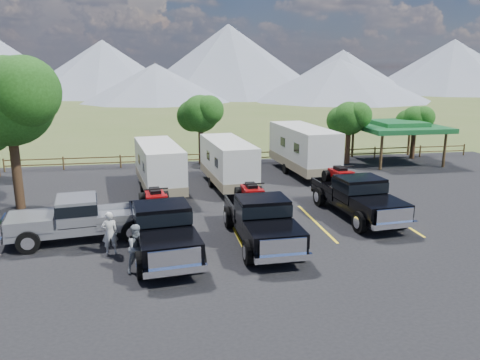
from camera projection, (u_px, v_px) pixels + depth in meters
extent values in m
plane|color=#465825|center=(301.00, 259.00, 18.11)|extent=(320.00, 320.00, 0.00)
cube|color=black|center=(281.00, 233.00, 20.98)|extent=(44.00, 34.00, 0.04)
cube|color=yellow|center=(145.00, 233.00, 20.89)|extent=(0.12, 5.50, 0.01)
cube|color=yellow|center=(233.00, 228.00, 21.58)|extent=(0.12, 5.50, 0.01)
cube|color=yellow|center=(316.00, 223.00, 22.27)|extent=(0.12, 5.50, 0.01)
cube|color=yellow|center=(394.00, 218.00, 22.96)|extent=(0.12, 5.50, 0.01)
cylinder|color=black|center=(16.00, 167.00, 24.04)|extent=(0.48, 0.48, 4.48)
sphere|color=#194010|center=(9.00, 101.00, 23.24)|extent=(4.48, 4.48, 4.48)
sphere|color=#194010|center=(24.00, 92.00, 22.53)|extent=(3.52, 3.52, 3.52)
cylinder|color=black|center=(348.00, 146.00, 35.59)|extent=(0.39, 0.39, 2.80)
sphere|color=#194010|center=(349.00, 118.00, 35.10)|extent=(2.52, 2.52, 2.52)
sphere|color=#194010|center=(359.00, 115.00, 34.70)|extent=(1.98, 1.98, 1.98)
sphere|color=#194010|center=(341.00, 120.00, 35.43)|extent=(2.16, 2.16, 2.16)
cylinder|color=black|center=(413.00, 143.00, 37.62)|extent=(0.38, 0.38, 2.52)
sphere|color=#194010|center=(415.00, 120.00, 37.17)|extent=(2.24, 2.24, 2.24)
sphere|color=#194010|center=(424.00, 117.00, 36.81)|extent=(1.76, 1.76, 1.76)
sphere|color=#194010|center=(407.00, 122.00, 37.47)|extent=(1.92, 1.92, 1.92)
cylinder|color=black|center=(201.00, 144.00, 35.58)|extent=(0.41, 0.41, 3.08)
sphere|color=#194010|center=(200.00, 114.00, 35.03)|extent=(2.80, 2.80, 2.80)
sphere|color=#194010|center=(209.00, 110.00, 34.59)|extent=(2.20, 2.20, 2.20)
sphere|color=#194010|center=(193.00, 116.00, 35.40)|extent=(2.40, 2.40, 2.40)
cylinder|color=#503D22|center=(4.00, 165.00, 32.93)|extent=(0.12, 0.12, 1.00)
cylinder|color=#503D22|center=(63.00, 163.00, 33.62)|extent=(0.12, 0.12, 1.00)
cylinder|color=#503D22|center=(121.00, 162.00, 34.31)|extent=(0.12, 0.12, 1.00)
cylinder|color=#503D22|center=(175.00, 160.00, 35.00)|extent=(0.12, 0.12, 1.00)
cylinder|color=#503D22|center=(228.00, 158.00, 35.69)|extent=(0.12, 0.12, 1.00)
cylinder|color=#503D22|center=(279.00, 156.00, 36.38)|extent=(0.12, 0.12, 1.00)
cylinder|color=#503D22|center=(328.00, 154.00, 37.07)|extent=(0.12, 0.12, 1.00)
cylinder|color=#503D22|center=(375.00, 153.00, 37.76)|extent=(0.12, 0.12, 1.00)
cylinder|color=#503D22|center=(420.00, 151.00, 38.45)|extent=(0.12, 0.12, 1.00)
cylinder|color=#503D22|center=(464.00, 150.00, 39.13)|extent=(0.12, 0.12, 1.00)
cube|color=#503D22|center=(254.00, 158.00, 36.04)|extent=(36.00, 0.06, 0.08)
cube|color=#503D22|center=(254.00, 153.00, 35.95)|extent=(36.00, 0.06, 0.08)
cylinder|color=#503D22|center=(381.00, 152.00, 33.48)|extent=(0.20, 0.20, 2.60)
cylinder|color=#503D22|center=(353.00, 142.00, 38.27)|extent=(0.20, 0.20, 2.60)
cylinder|color=#503D22|center=(445.00, 150.00, 34.34)|extent=(0.20, 0.20, 2.60)
cylinder|color=#503D22|center=(409.00, 140.00, 39.13)|extent=(0.20, 0.20, 2.60)
cube|color=#1B612E|center=(398.00, 127.00, 35.96)|extent=(6.20, 6.20, 0.35)
cube|color=#1B612E|center=(398.00, 123.00, 35.89)|extent=(3.50, 3.50, 0.35)
cone|color=gray|center=(104.00, 68.00, 120.48)|extent=(44.00, 44.00, 14.00)
cone|color=gray|center=(228.00, 60.00, 121.70)|extent=(52.00, 52.00, 18.00)
cone|color=gray|center=(342.00, 71.00, 134.00)|extent=(40.00, 40.00, 12.00)
cone|color=gray|center=(452.00, 66.00, 135.34)|extent=(50.00, 50.00, 15.00)
cone|color=gray|center=(156.00, 83.00, 99.51)|extent=(32.00, 32.00, 8.00)
cone|color=gray|center=(339.00, 80.00, 103.42)|extent=(40.00, 40.00, 9.00)
cube|color=black|center=(162.00, 236.00, 18.58)|extent=(2.73, 6.48, 0.40)
cube|color=black|center=(170.00, 245.00, 16.51)|extent=(2.33, 2.21, 0.55)
cube|color=black|center=(162.00, 218.00, 18.27)|extent=(2.26, 1.94, 1.10)
cube|color=black|center=(162.00, 214.00, 18.23)|extent=(2.31, 2.02, 0.50)
cube|color=black|center=(156.00, 214.00, 20.36)|extent=(2.40, 2.87, 0.61)
cube|color=white|center=(175.00, 259.00, 15.48)|extent=(1.76, 0.29, 0.61)
cube|color=white|center=(176.00, 271.00, 15.52)|extent=(2.17, 0.44, 0.24)
cube|color=white|center=(153.00, 213.00, 21.67)|extent=(2.17, 0.42, 0.24)
cylinder|color=black|center=(141.00, 265.00, 16.30)|extent=(0.44, 1.02, 0.99)
cylinder|color=black|center=(199.00, 258.00, 16.88)|extent=(0.44, 1.02, 0.99)
cylinder|color=black|center=(132.00, 225.00, 20.37)|extent=(0.44, 1.02, 0.99)
cylinder|color=black|center=(179.00, 221.00, 20.95)|extent=(0.44, 1.02, 0.99)
cube|color=maroon|center=(155.00, 197.00, 20.18)|extent=(0.93, 1.51, 0.39)
cube|color=black|center=(155.00, 191.00, 20.12)|extent=(0.53, 0.87, 0.20)
cube|color=maroon|center=(157.00, 199.00, 19.59)|extent=(0.92, 0.48, 0.24)
cylinder|color=black|center=(156.00, 189.00, 19.60)|extent=(0.99, 0.18, 0.07)
cylinder|color=black|center=(145.00, 207.00, 19.53)|extent=(0.36, 0.65, 0.62)
cylinder|color=black|center=(169.00, 205.00, 19.81)|extent=(0.36, 0.65, 0.62)
cylinder|color=black|center=(143.00, 199.00, 20.66)|extent=(0.36, 0.65, 0.62)
cylinder|color=black|center=(165.00, 198.00, 20.94)|extent=(0.36, 0.65, 0.62)
cube|color=black|center=(261.00, 227.00, 19.64)|extent=(2.12, 6.20, 0.39)
cube|color=black|center=(275.00, 235.00, 17.57)|extent=(2.12, 1.99, 0.54)
cube|color=black|center=(262.00, 210.00, 19.33)|extent=(2.07, 1.73, 1.08)
cube|color=black|center=(262.00, 206.00, 19.30)|extent=(2.11, 1.79, 0.49)
cube|color=black|center=(251.00, 207.00, 21.42)|extent=(2.13, 2.64, 0.59)
cube|color=white|center=(283.00, 247.00, 16.54)|extent=(1.73, 0.12, 0.59)
cube|color=white|center=(283.00, 258.00, 16.57)|extent=(2.12, 0.24, 0.24)
cube|color=white|center=(245.00, 206.00, 22.74)|extent=(2.12, 0.22, 0.24)
cylinder|color=black|center=(249.00, 252.00, 17.45)|extent=(0.34, 0.98, 0.97)
cylinder|color=black|center=(301.00, 248.00, 17.85)|extent=(0.34, 0.98, 0.97)
cylinder|color=black|center=(229.00, 217.00, 21.53)|extent=(0.34, 0.98, 0.97)
cylinder|color=black|center=(271.00, 214.00, 21.92)|extent=(0.34, 0.98, 0.97)
cube|color=maroon|center=(251.00, 192.00, 21.25)|extent=(0.79, 1.42, 0.38)
cube|color=black|center=(251.00, 186.00, 21.19)|extent=(0.45, 0.82, 0.19)
cube|color=maroon|center=(254.00, 193.00, 20.66)|extent=(0.87, 0.40, 0.24)
cylinder|color=black|center=(254.00, 184.00, 20.67)|extent=(0.97, 0.09, 0.06)
cylinder|color=black|center=(244.00, 200.00, 20.64)|extent=(0.29, 0.61, 0.60)
cylinder|color=black|center=(265.00, 199.00, 20.83)|extent=(0.29, 0.61, 0.60)
cylinder|color=black|center=(238.00, 193.00, 21.77)|extent=(0.29, 0.61, 0.60)
cylinder|color=black|center=(259.00, 192.00, 21.96)|extent=(0.29, 0.61, 0.60)
cube|color=black|center=(357.00, 203.00, 23.05)|extent=(2.52, 6.40, 0.39)
cube|color=black|center=(381.00, 207.00, 20.98)|extent=(2.26, 2.14, 0.55)
cube|color=black|center=(359.00, 188.00, 22.74)|extent=(2.19, 1.87, 1.10)
cube|color=black|center=(360.00, 185.00, 22.70)|extent=(2.24, 1.94, 0.49)
cube|color=black|center=(339.00, 187.00, 24.84)|extent=(2.31, 2.80, 0.60)
cube|color=white|center=(395.00, 216.00, 19.94)|extent=(1.76, 0.23, 0.60)
cube|color=white|center=(395.00, 226.00, 19.98)|extent=(2.16, 0.37, 0.24)
cube|color=white|center=(328.00, 188.00, 26.16)|extent=(2.16, 0.35, 0.24)
cylinder|color=black|center=(360.00, 222.00, 20.80)|extent=(0.41, 1.01, 0.99)
cylinder|color=black|center=(401.00, 218.00, 21.32)|extent=(0.41, 1.01, 0.99)
cylinder|color=black|center=(319.00, 197.00, 24.88)|extent=(0.41, 1.01, 0.99)
cylinder|color=black|center=(354.00, 194.00, 25.40)|extent=(0.41, 1.01, 0.99)
cube|color=maroon|center=(340.00, 174.00, 24.66)|extent=(0.88, 1.48, 0.38)
cube|color=black|center=(340.00, 169.00, 24.60)|extent=(0.50, 0.86, 0.20)
cube|color=maroon|center=(345.00, 174.00, 24.07)|extent=(0.91, 0.45, 0.24)
cylinder|color=black|center=(345.00, 167.00, 24.08)|extent=(0.99, 0.15, 0.07)
cylinder|color=black|center=(336.00, 181.00, 24.02)|extent=(0.33, 0.64, 0.61)
cylinder|color=black|center=(354.00, 180.00, 24.27)|extent=(0.33, 0.64, 0.61)
cylinder|color=black|center=(326.00, 176.00, 25.16)|extent=(0.33, 0.64, 0.61)
cylinder|color=black|center=(343.00, 175.00, 25.40)|extent=(0.33, 0.64, 0.61)
cube|color=silver|center=(159.00, 164.00, 27.35)|extent=(2.96, 6.85, 2.39)
cube|color=#7D7056|center=(160.00, 180.00, 27.57)|extent=(2.98, 6.88, 0.53)
cube|color=black|center=(143.00, 167.00, 25.45)|extent=(0.12, 0.79, 0.53)
cube|color=black|center=(182.00, 165.00, 26.08)|extent=(0.12, 0.79, 0.53)
cylinder|color=black|center=(142.00, 187.00, 27.63)|extent=(0.30, 0.64, 0.62)
cylinder|color=black|center=(176.00, 185.00, 28.22)|extent=(0.30, 0.64, 0.62)
cube|color=black|center=(171.00, 203.00, 23.84)|extent=(0.31, 1.59, 0.09)
cube|color=silver|center=(228.00, 160.00, 28.44)|extent=(2.71, 6.84, 2.40)
cube|color=#7D7056|center=(228.00, 175.00, 28.66)|extent=(2.74, 6.87, 0.53)
cube|color=black|center=(216.00, 163.00, 26.54)|extent=(0.09, 0.80, 0.53)
cube|color=black|center=(252.00, 161.00, 27.09)|extent=(0.09, 0.80, 0.53)
cylinder|color=black|center=(211.00, 182.00, 28.76)|extent=(0.28, 0.64, 0.62)
cylinder|color=black|center=(242.00, 180.00, 29.27)|extent=(0.28, 0.64, 0.62)
cube|color=black|center=(246.00, 198.00, 24.85)|extent=(0.25, 1.61, 0.09)
cube|color=silver|center=(303.00, 147.00, 32.02)|extent=(2.93, 7.66, 2.70)
cube|color=#7D7056|center=(303.00, 162.00, 32.27)|extent=(2.96, 7.70, 0.60)
cube|color=black|center=(296.00, 148.00, 29.90)|extent=(0.08, 0.90, 0.60)
cube|color=black|center=(331.00, 146.00, 30.49)|extent=(0.08, 0.90, 0.60)
cylinder|color=black|center=(285.00, 169.00, 32.40)|extent=(0.30, 0.72, 0.70)
cylinder|color=black|center=(316.00, 167.00, 32.94)|extent=(0.30, 0.72, 0.70)
cube|color=black|center=(331.00, 182.00, 27.97)|extent=(0.25, 1.81, 0.10)
cube|color=#97999F|center=(81.00, 225.00, 19.96)|extent=(6.02, 2.64, 0.37)
cube|color=#97999F|center=(31.00, 221.00, 19.28)|extent=(2.08, 2.19, 0.51)
cube|color=#97999F|center=(77.00, 209.00, 19.75)|extent=(1.84, 2.12, 1.02)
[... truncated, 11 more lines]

